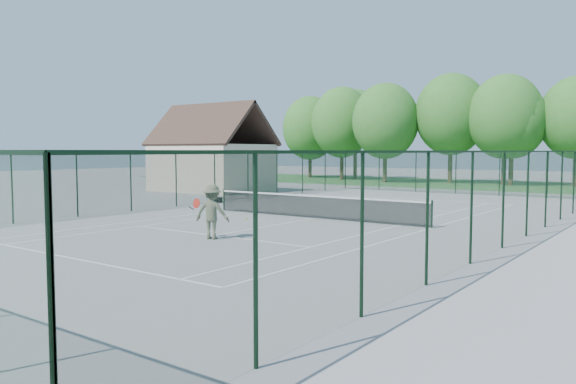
# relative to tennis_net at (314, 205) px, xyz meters

# --- Properties ---
(ground) EXTENTS (140.00, 140.00, 0.00)m
(ground) POSITION_rel_tennis_net_xyz_m (0.00, 0.00, -0.58)
(ground) COLOR gray
(ground) RESTS_ON ground
(grass_far) EXTENTS (80.00, 16.00, 0.01)m
(grass_far) POSITION_rel_tennis_net_xyz_m (0.00, 30.00, -0.57)
(grass_far) COLOR #367233
(grass_far) RESTS_ON ground
(court_lines) EXTENTS (11.05, 23.85, 0.01)m
(court_lines) POSITION_rel_tennis_net_xyz_m (0.00, 0.00, -0.57)
(court_lines) COLOR white
(court_lines) RESTS_ON ground
(tennis_net) EXTENTS (11.08, 0.08, 1.10)m
(tennis_net) POSITION_rel_tennis_net_xyz_m (0.00, 0.00, 0.00)
(tennis_net) COLOR black
(tennis_net) RESTS_ON ground
(fence_enclosure) EXTENTS (18.05, 36.05, 3.02)m
(fence_enclosure) POSITION_rel_tennis_net_xyz_m (0.00, 0.00, 0.98)
(fence_enclosure) COLOR #173421
(fence_enclosure) RESTS_ON ground
(utility_building) EXTENTS (8.60, 6.27, 6.63)m
(utility_building) POSITION_rel_tennis_net_xyz_m (-16.00, 10.00, 2.54)
(utility_building) COLOR beige
(utility_building) RESTS_ON ground
(tree_line_far) EXTENTS (39.40, 6.40, 9.70)m
(tree_line_far) POSITION_rel_tennis_net_xyz_m (0.00, 30.00, 5.42)
(tree_line_far) COLOR #483621
(tree_line_far) RESTS_ON ground
(sports_bag_a) EXTENTS (0.43, 0.29, 0.32)m
(sports_bag_a) POSITION_rel_tennis_net_xyz_m (-8.74, 3.04, -0.42)
(sports_bag_a) COLOR black
(sports_bag_a) RESTS_ON ground
(sports_bag_b) EXTENTS (0.38, 0.29, 0.26)m
(sports_bag_b) POSITION_rel_tennis_net_xyz_m (-7.94, 1.88, -0.45)
(sports_bag_b) COLOR black
(sports_bag_b) RESTS_ON ground
(tennis_player) EXTENTS (2.11, 1.06, 1.87)m
(tennis_player) POSITION_rel_tennis_net_xyz_m (0.45, -7.00, 0.36)
(tennis_player) COLOR #5A5E45
(tennis_player) RESTS_ON ground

